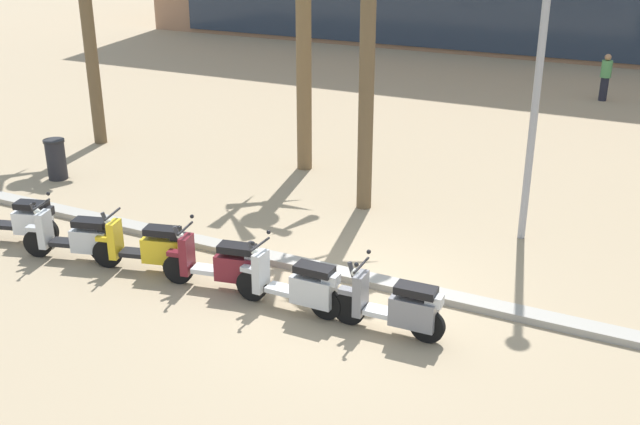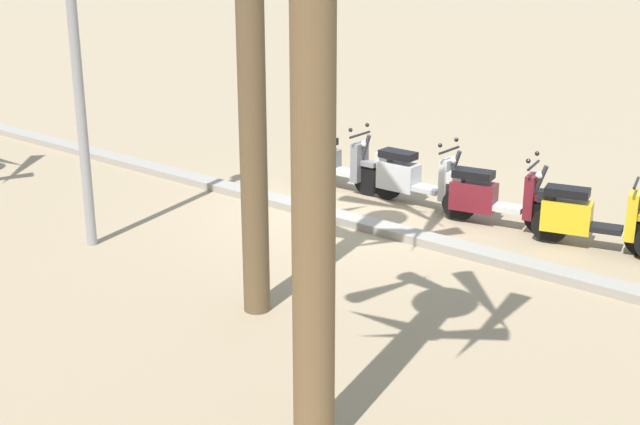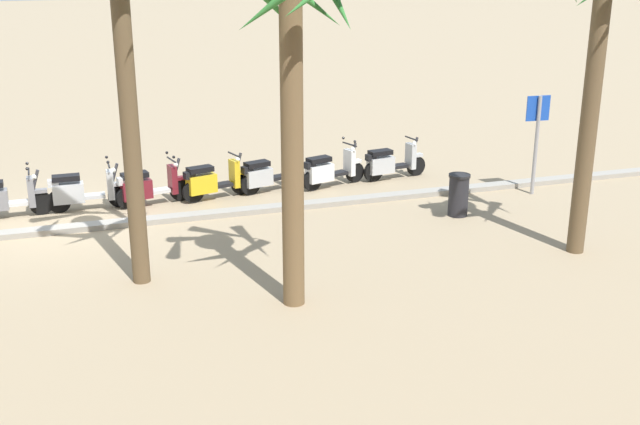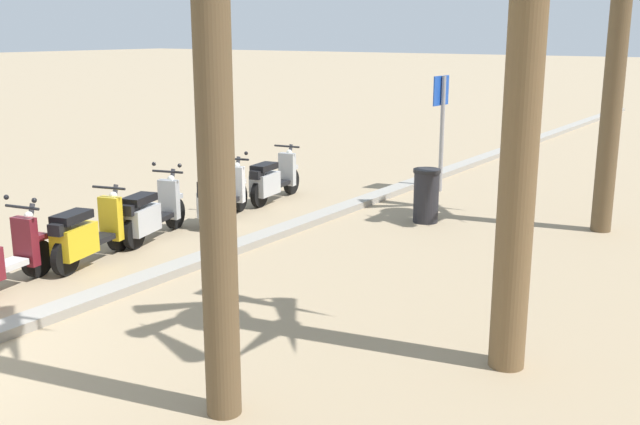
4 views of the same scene
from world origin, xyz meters
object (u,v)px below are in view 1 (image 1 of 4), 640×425
object	(u,v)px
scooter_silver_tail_end	(297,285)
scooter_yellow_mid_front	(148,247)
litter_bin	(56,159)
scooter_white_gap_after_mid	(18,220)
street_lamp	(544,28)
pedestrian_window_shopping	(605,77)
scooter_maroon_far_back	(221,264)
scooter_grey_lead_nearest	(397,307)
scooter_silver_last_in_row	(76,237)

from	to	relation	value
scooter_silver_tail_end	scooter_yellow_mid_front	bearing A→B (deg)	178.14
scooter_silver_tail_end	litter_bin	xyz separation A→B (m)	(-7.95, 3.00, 0.02)
scooter_white_gap_after_mid	street_lamp	xyz separation A→B (m)	(8.43, 4.46, 3.50)
pedestrian_window_shopping	litter_bin	xyz separation A→B (m)	(-10.28, -13.83, -0.31)
scooter_white_gap_after_mid	scooter_silver_tail_end	xyz separation A→B (m)	(5.94, -0.00, 0.01)
scooter_yellow_mid_front	scooter_silver_tail_end	distance (m)	2.97
scooter_yellow_mid_front	pedestrian_window_shopping	xyz separation A→B (m)	(5.29, 16.74, 0.34)
scooter_maroon_far_back	litter_bin	world-z (taller)	scooter_maroon_far_back
scooter_maroon_far_back	pedestrian_window_shopping	world-z (taller)	pedestrian_window_shopping
scooter_grey_lead_nearest	pedestrian_window_shopping	xyz separation A→B (m)	(0.69, 16.79, 0.33)
scooter_yellow_mid_front	litter_bin	bearing A→B (deg)	149.78
scooter_silver_last_in_row	pedestrian_window_shopping	xyz separation A→B (m)	(6.72, 16.95, 0.35)
scooter_silver_last_in_row	scooter_grey_lead_nearest	xyz separation A→B (m)	(6.03, 0.17, 0.02)
scooter_silver_last_in_row	pedestrian_window_shopping	bearing A→B (deg)	68.37
scooter_silver_last_in_row	scooter_yellow_mid_front	world-z (taller)	scooter_silver_last_in_row
scooter_grey_lead_nearest	scooter_yellow_mid_front	bearing A→B (deg)	179.42
scooter_silver_tail_end	scooter_silver_last_in_row	bearing A→B (deg)	-178.47
scooter_maroon_far_back	pedestrian_window_shopping	bearing A→B (deg)	77.20
pedestrian_window_shopping	scooter_white_gap_after_mid	bearing A→B (deg)	-116.16
scooter_grey_lead_nearest	scooter_silver_tail_end	bearing A→B (deg)	-178.28
scooter_silver_last_in_row	litter_bin	distance (m)	4.73
scooter_white_gap_after_mid	scooter_yellow_mid_front	xyz separation A→B (m)	(2.97, 0.10, 0.00)
scooter_white_gap_after_mid	scooter_yellow_mid_front	world-z (taller)	scooter_white_gap_after_mid
scooter_maroon_far_back	litter_bin	size ratio (longest dim) A/B	1.87
scooter_white_gap_after_mid	scooter_silver_tail_end	world-z (taller)	same
litter_bin	scooter_silver_tail_end	bearing A→B (deg)	-20.68
scooter_yellow_mid_front	litter_bin	distance (m)	5.77
scooter_yellow_mid_front	street_lamp	size ratio (longest dim) A/B	0.27
scooter_silver_tail_end	pedestrian_window_shopping	xyz separation A→B (m)	(2.33, 16.84, 0.33)
scooter_maroon_far_back	scooter_grey_lead_nearest	bearing A→B (deg)	-1.06
scooter_yellow_mid_front	pedestrian_window_shopping	size ratio (longest dim) A/B	1.15
scooter_grey_lead_nearest	street_lamp	xyz separation A→B (m)	(0.85, 4.41, 3.49)
scooter_silver_tail_end	street_lamp	xyz separation A→B (m)	(2.49, 4.46, 3.49)
scooter_white_gap_after_mid	street_lamp	bearing A→B (deg)	27.85
scooter_yellow_mid_front	street_lamp	xyz separation A→B (m)	(5.46, 4.36, 3.50)
scooter_maroon_far_back	street_lamp	size ratio (longest dim) A/B	0.28
scooter_white_gap_after_mid	street_lamp	distance (m)	10.16
scooter_silver_tail_end	litter_bin	distance (m)	8.50
scooter_silver_last_in_row	pedestrian_window_shopping	distance (m)	18.24
scooter_white_gap_after_mid	scooter_silver_tail_end	bearing A→B (deg)	-0.00
street_lamp	scooter_maroon_far_back	bearing A→B (deg)	-132.35
scooter_silver_last_in_row	scooter_yellow_mid_front	size ratio (longest dim) A/B	1.00
scooter_white_gap_after_mid	litter_bin	size ratio (longest dim) A/B	1.89
pedestrian_window_shopping	street_lamp	world-z (taller)	street_lamp
scooter_white_gap_after_mid	scooter_grey_lead_nearest	bearing A→B (deg)	0.37
scooter_maroon_far_back	street_lamp	distance (m)	6.85
scooter_yellow_mid_front	litter_bin	world-z (taller)	scooter_yellow_mid_front
scooter_silver_last_in_row	scooter_maroon_far_back	xyz separation A→B (m)	(2.92, 0.22, 0.01)
scooter_white_gap_after_mid	scooter_maroon_far_back	bearing A→B (deg)	1.37
street_lamp	scooter_white_gap_after_mid	bearing A→B (deg)	-152.15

